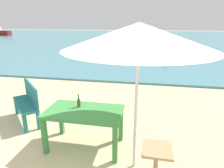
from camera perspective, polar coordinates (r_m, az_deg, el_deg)
The scene contains 8 objects.
sea_water at distance 32.29m, azimuth 9.50°, elevation 13.51°, with size 120.00×50.00×0.08m, color teal.
picnic_table_green at distance 3.64m, azimuth -8.22°, elevation -9.29°, with size 1.40×0.80×0.76m.
beer_bottle_amber at distance 3.71m, azimuth -9.82°, elevation -5.36°, with size 0.07×0.07×0.26m.
patio_umbrella at distance 2.69m, azimuth 7.95°, elevation 13.80°, with size 2.10×2.10×2.30m.
side_table_wood at distance 3.16m, azimuth 12.96°, elevation -20.73°, with size 0.44×0.44×0.54m.
bench_teal_center at distance 5.02m, azimuth -23.64°, elevation -4.28°, with size 1.10×1.10×0.95m.
swimmer_person at distance 10.93m, azimuth 15.67°, elevation 6.24°, with size 0.34×0.34×0.41m.
boat_ferry at distance 26.89m, azimuth 8.72°, elevation 14.12°, with size 4.62×1.26×1.68m.
Camera 1 is at (0.88, -2.20, 2.29)m, focal length 30.89 mm.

